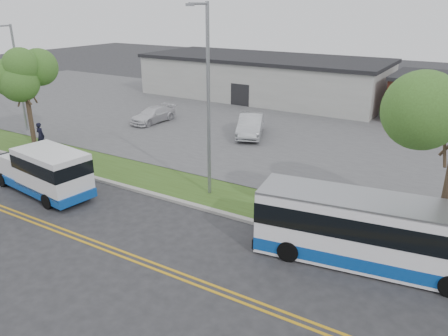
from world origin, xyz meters
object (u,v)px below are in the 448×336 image
Objects in this scene: streetlight_near at (208,97)px; pedestrian at (41,136)px; tree_west at (23,74)px; streetlight_far at (17,74)px; parked_car_b at (153,115)px; shuttle_bus at (46,170)px; transit_bus at (386,234)px; parked_car_a at (251,125)px.

streetlight_near is 5.16× the size of pedestrian.
streetlight_far reaches higher than tree_west.
parked_car_b is at bearing 140.70° from streetlight_near.
streetlight_far is 13.99m from shuttle_bus.
parked_car_b is at bearing 72.66° from tree_west.
streetlight_far is at bearing 161.97° from transit_bus.
shuttle_bus reaches higher than pedestrian.
shuttle_bus is 1.38× the size of parked_car_a.
transit_bus is (28.37, -4.82, -3.10)m from streetlight_far.
shuttle_bus is at bearing 179.18° from transit_bus.
transit_bus reaches higher than parked_car_b.
streetlight_near is 2.18× the size of parked_car_b.
shuttle_bus is (7.69, -4.82, -3.77)m from tree_west.
tree_west is at bearing -103.59° from parked_car_b.
pedestrian is at bearing -25.20° from streetlight_far.
transit_bus is 5.44× the size of pedestrian.
parked_car_b is (-21.43, 12.00, -0.64)m from transit_bus.
streetlight_near is 9.35m from shuttle_bus.
streetlight_near is 1.92× the size of parked_car_a.
parked_car_b is (2.94, 9.40, -4.39)m from tree_west.
transit_bus is at bearing -67.83° from parked_car_a.
streetlight_near is 16.23m from parked_car_b.
pedestrian reaches higher than parked_car_a.
streetlight_near is 0.95× the size of transit_bus.
parked_car_b is (-8.90, -0.72, -0.18)m from parked_car_a.
streetlight_far is 10.67m from parked_car_b.
streetlight_far reaches higher than parked_car_a.
tree_west is at bearing -28.98° from streetlight_far.
streetlight_far is 18.05m from parked_car_a.
streetlight_far reaches higher than shuttle_bus.
transit_bus reaches higher than shuttle_bus.
streetlight_near is at bearing 158.81° from transit_bus.
streetlight_far is at bearing 155.78° from shuttle_bus.
tree_west is 1.58× the size of parked_car_b.
shuttle_bus is (-7.31, -4.35, -3.88)m from streetlight_near.
shuttle_bus is (11.69, -7.03, -3.12)m from streetlight_far.
shuttle_bus is 15.51m from parked_car_a.
tree_west is 9.82m from shuttle_bus.
pedestrian is at bearing -158.90° from parked_car_a.
streetlight_near is at bearing -95.77° from parked_car_a.
streetlight_far is 1.83× the size of parked_car_b.
streetlight_far is at bearing -175.88° from parked_car_a.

